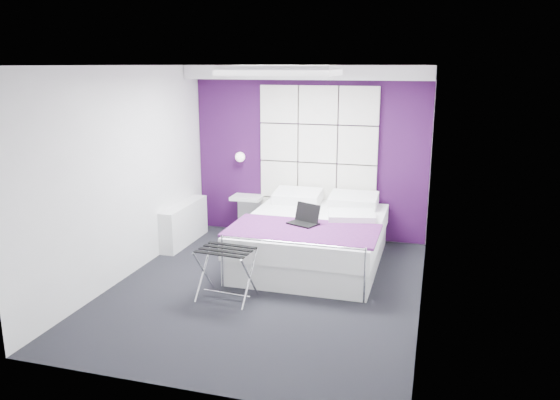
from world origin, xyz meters
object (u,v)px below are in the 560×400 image
object	(u,v)px
bed	(313,239)
radiator	(184,223)
nightstand	(247,197)
laptop	(304,219)
luggage_rack	(226,274)
wall_lamp	(241,157)

from	to	relation	value
bed	radiator	bearing A→B (deg)	172.26
radiator	bed	distance (m)	2.05
nightstand	laptop	xyz separation A→B (m)	(1.23, -1.32, 0.11)
radiator	laptop	world-z (taller)	laptop
luggage_rack	bed	bearing A→B (deg)	69.48
wall_lamp	bed	world-z (taller)	wall_lamp
radiator	nightstand	xyz separation A→B (m)	(0.75, 0.72, 0.28)
radiator	luggage_rack	bearing A→B (deg)	-51.73
wall_lamp	luggage_rack	distance (m)	2.73
radiator	nightstand	world-z (taller)	nightstand
bed	wall_lamp	bearing A→B (deg)	143.32
radiator	nightstand	size ratio (longest dim) A/B	2.52
bed	nightstand	world-z (taller)	bed
wall_lamp	luggage_rack	xyz separation A→B (m)	(0.71, -2.47, -0.92)
wall_lamp	luggage_rack	size ratio (longest dim) A/B	0.25
wall_lamp	radiator	size ratio (longest dim) A/B	0.12
laptop	luggage_rack	bearing A→B (deg)	-95.60
wall_lamp	bed	distance (m)	1.95
bed	laptop	size ratio (longest dim) A/B	6.23
wall_lamp	laptop	world-z (taller)	wall_lamp
laptop	bed	bearing A→B (deg)	105.12
radiator	luggage_rack	size ratio (longest dim) A/B	1.99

